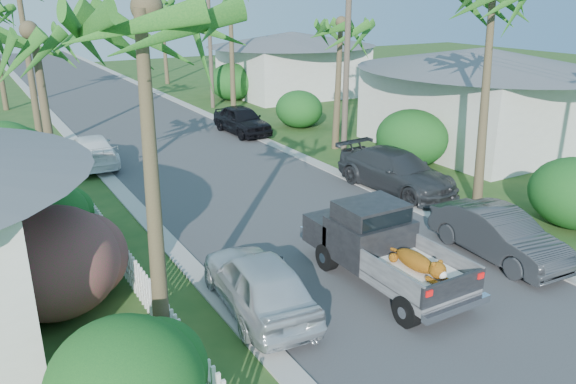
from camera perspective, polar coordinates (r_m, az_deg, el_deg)
ground at (r=13.51m, az=19.10°, el=-14.00°), size 120.00×120.00×0.00m
road at (r=33.99m, az=-14.36°, el=6.61°), size 8.00×100.00×0.02m
curb_left at (r=33.10m, az=-21.52°, el=5.56°), size 0.60×100.00×0.06m
curb_right at (r=35.38m, az=-7.65°, el=7.56°), size 0.60×100.00×0.06m
pickup_truck at (r=15.03m, az=8.97°, el=-5.15°), size 1.98×5.12×2.06m
parked_car_rn at (r=17.19m, az=20.59°, el=-4.08°), size 1.75×4.38×1.42m
parked_car_rm at (r=22.04m, az=10.93°, el=2.08°), size 2.58×5.42×1.52m
parked_car_rf at (r=30.83m, az=-4.71°, el=7.28°), size 1.86×4.42×1.49m
parked_car_ln at (r=13.53m, az=-3.03°, el=-9.13°), size 2.18×4.49×1.48m
parked_car_lf at (r=26.35m, az=-19.36°, el=3.97°), size 2.17×4.75×1.35m
palm_l_a at (r=10.37m, az=-15.08°, el=17.32°), size 4.40×4.40×8.20m
palm_l_b at (r=19.12m, az=-24.43°, el=14.61°), size 4.40×4.40×7.40m
palm_r_b at (r=27.00m, az=5.28°, el=16.69°), size 4.40×4.40×7.20m
palm_r_d at (r=49.48m, az=-12.76°, el=18.44°), size 4.40×4.40×8.00m
shrub_l_b at (r=14.30m, az=-22.67°, el=-6.57°), size 3.00×3.30×2.60m
shrub_l_c at (r=18.14m, az=-23.26°, el=-2.23°), size 2.40×2.64×2.00m
shrub_l_d at (r=25.69m, az=-27.22°, el=3.74°), size 3.20×3.52×2.40m
shrub_r_b at (r=25.35m, az=12.45°, el=5.39°), size 3.00×3.30×2.50m
shrub_r_c at (r=32.24m, az=1.12°, el=8.42°), size 2.60×2.86×2.10m
shrub_r_d at (r=41.14m, az=-5.70°, el=11.08°), size 3.20×3.52×2.60m
picket_fence at (r=14.48m, az=-14.87°, el=-8.86°), size 0.10×11.00×1.00m
house_right_near at (r=29.52m, az=18.83°, el=8.68°), size 8.00×9.00×4.80m
house_right_far at (r=43.34m, az=0.41°, el=12.69°), size 9.00×8.00×4.60m
utility_pole_b at (r=24.90m, az=6.00°, el=13.33°), size 1.60×0.26×9.00m
utility_pole_c at (r=38.00m, az=-7.95°, el=15.32°), size 1.60×0.26×9.00m
utility_pole_d at (r=52.13m, az=-14.64°, el=15.97°), size 1.60×0.26×9.00m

